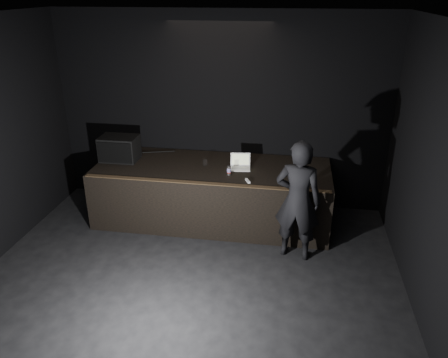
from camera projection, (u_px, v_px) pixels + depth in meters
name	position (u px, v px, depth m)	size (l,w,h in m)	color
ground	(172.00, 324.00, 5.40)	(7.00, 7.00, 0.00)	black
room_walls	(163.00, 174.00, 4.58)	(6.10, 7.10, 3.52)	black
stage_riser	(213.00, 193.00, 7.66)	(4.00, 1.50, 1.00)	black
riser_lip	(204.00, 183.00, 6.82)	(3.92, 0.10, 0.01)	brown
stage_monitor	(119.00, 148.00, 7.66)	(0.65, 0.47, 0.43)	black
cable	(149.00, 152.00, 8.07)	(0.02, 0.02, 0.96)	black
laptop	(240.00, 164.00, 7.39)	(0.37, 0.34, 0.23)	white
beer_can	(229.00, 170.00, 7.10)	(0.07, 0.07, 0.16)	silver
plastic_cup	(205.00, 163.00, 7.47)	(0.09, 0.09, 0.11)	white
wii_remote	(248.00, 181.00, 6.88)	(0.04, 0.16, 0.03)	white
person	(298.00, 201.00, 6.41)	(0.68, 0.45, 1.87)	black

